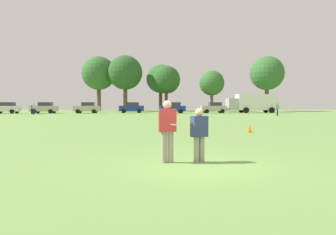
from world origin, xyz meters
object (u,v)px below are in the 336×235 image
Objects in this scene: parked_car_mid_left at (44,108)px; bystander_far_jogger at (277,108)px; player_thrower at (167,128)px; parked_car_near_left at (6,108)px; parked_car_near_right at (173,108)px; traffic_cone at (249,128)px; parked_car_center at (87,108)px; parked_car_mid_right at (132,108)px; frisbee at (174,124)px; bystander_sideline_watcher at (32,108)px; box_truck at (253,103)px; parked_car_far_right at (214,108)px; bystander_field_marshal at (34,108)px; player_defender at (199,132)px.

bystander_far_jogger is at bearing -17.67° from parked_car_mid_left.
parked_car_near_left is (-25.13, 43.68, -0.07)m from player_thrower.
traffic_cone is at bearing -85.04° from parked_car_near_right.
player_thrower is at bearing -74.56° from parked_car_center.
parked_car_near_left is at bearing -173.65° from parked_car_mid_right.
parked_car_near_left is at bearing 120.05° from frisbee.
bystander_sideline_watcher is (-7.59, -3.82, -0.05)m from parked_car_center.
box_truck reaches higher than bystander_sideline_watcher.
parked_car_near_right reaches higher than bystander_far_jogger.
parked_car_mid_left is 1.00× the size of parked_car_far_right.
player_thrower is 48.58m from box_truck.
parked_car_mid_right is 1.00× the size of parked_car_near_right.
parked_car_mid_right and parked_car_near_right have the same top height.
bystander_sideline_watcher is (-19.94, 40.88, -0.12)m from player_thrower.
parked_car_far_right is at bearing 12.11° from bystander_field_marshal.
bystander_far_jogger is at bearing 66.42° from traffic_cone.
parked_car_mid_left is 34.89m from box_truck.
frisbee is at bearing -114.55° from bystander_far_jogger.
parked_car_mid_right is at bearing 167.76° from parked_car_near_right.
bystander_field_marshal is at bearing -153.38° from parked_car_mid_right.
traffic_cone is at bearing -106.39° from box_truck.
parked_car_mid_right is 13.89m from parked_car_far_right.
frisbee is 0.06× the size of parked_car_center.
box_truck reaches higher than player_defender.
parked_car_center is at bearing 116.13° from traffic_cone.
bystander_sideline_watcher reaches higher than traffic_cone.
parked_car_near_left is 40.93m from box_truck.
parked_car_mid_left is at bearing 74.02° from bystander_sideline_watcher.
player_thrower reaches higher than bystander_sideline_watcher.
parked_car_mid_left is 21.03m from parked_car_near_right.
frisbee is at bearing -171.51° from player_defender.
player_thrower is at bearing -64.00° from bystander_sideline_watcher.
parked_car_center is 21.18m from parked_car_far_right.
parked_car_mid_left is 2.47× the size of bystander_far_jogger.
box_truck is (10.76, 36.56, 1.52)m from traffic_cone.
parked_car_mid_left is at bearing 114.54° from player_defender.
player_thrower reaches higher than player_defender.
traffic_cone is at bearing -51.06° from bystander_field_marshal.
bystander_far_jogger is (13.31, -11.49, 0.06)m from parked_car_near_right.
parked_car_mid_right is 1.00× the size of parked_car_far_right.
parked_car_center is 1.00× the size of parked_car_mid_right.
traffic_cone is 40.15m from bystander_sideline_watcher.
player_defender is at bearing -100.01° from parked_car_far_right.
box_truck is at bearing 73.61° from traffic_cone.
box_truck is (20.75, 0.04, 0.83)m from parked_car_mid_right.
player_defender is 50.81m from parked_car_near_left.
box_truck reaches higher than parked_car_near_right.
parked_car_near_right is (6.95, -1.51, 0.00)m from parked_car_mid_right.
traffic_cone is 0.11× the size of parked_car_near_left.
box_truck is at bearing 6.39° from parked_car_near_right.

